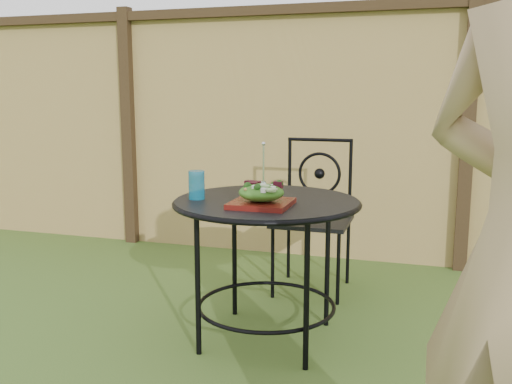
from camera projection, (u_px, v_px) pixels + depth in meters
The scene contains 7 objects.
fence at pixel (285, 132), 4.31m from camera, with size 8.00×0.12×1.90m.
patio_table at pixel (267, 227), 2.81m from camera, with size 0.92×0.92×0.72m.
patio_chair at pixel (314, 211), 3.60m from camera, with size 0.46×0.46×0.95m.
salad_plate at pixel (261, 204), 2.63m from camera, with size 0.27×0.27×0.02m, color #420E09.
salad at pixel (261, 192), 2.62m from camera, with size 0.21×0.21×0.08m, color #235614.
fork at pixel (264, 165), 2.60m from camera, with size 0.01×0.01×0.18m, color silver.
drinking_glass at pixel (197, 185), 2.80m from camera, with size 0.08×0.08×0.14m, color #0B6082.
Camera 1 is at (1.07, -2.00, 1.25)m, focal length 40.00 mm.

